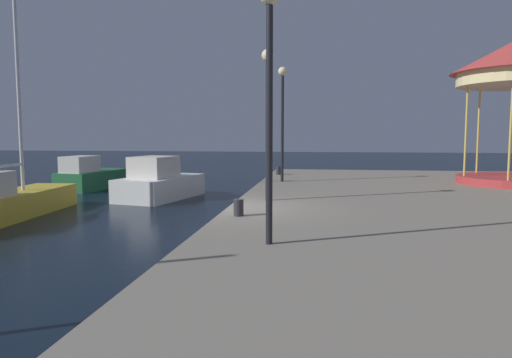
% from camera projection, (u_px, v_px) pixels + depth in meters
% --- Properties ---
extents(ground_plane, '(120.00, 120.00, 0.00)m').
position_uv_depth(ground_plane, '(228.00, 236.00, 12.72)').
color(ground_plane, black).
extents(motorboat_white, '(2.96, 4.55, 1.82)m').
position_uv_depth(motorboat_white, '(159.00, 183.00, 19.93)').
color(motorboat_white, white).
rests_on(motorboat_white, ground).
extents(motorboat_green, '(2.15, 4.19, 1.69)m').
position_uv_depth(motorboat_green, '(90.00, 176.00, 23.46)').
color(motorboat_green, '#236638').
rests_on(motorboat_green, ground).
extents(lamp_post_near_edge, '(0.36, 0.36, 4.49)m').
position_uv_depth(lamp_post_near_edge, '(269.00, 70.00, 8.09)').
color(lamp_post_near_edge, black).
rests_on(lamp_post_near_edge, quay_dock).
extents(lamp_post_mid_promenade, '(0.36, 0.36, 4.38)m').
position_uv_depth(lamp_post_mid_promenade, '(268.00, 98.00, 13.59)').
color(lamp_post_mid_promenade, black).
rests_on(lamp_post_mid_promenade, quay_dock).
extents(lamp_post_far_end, '(0.36, 0.36, 4.63)m').
position_uv_depth(lamp_post_far_end, '(282.00, 105.00, 18.99)').
color(lamp_post_far_end, black).
rests_on(lamp_post_far_end, quay_dock).
extents(bollard_south, '(0.24, 0.24, 0.40)m').
position_uv_depth(bollard_south, '(239.00, 208.00, 11.22)').
color(bollard_south, '#2D2D33').
rests_on(bollard_south, quay_dock).
extents(bollard_center, '(0.24, 0.24, 0.40)m').
position_uv_depth(bollard_center, '(278.00, 170.00, 22.61)').
color(bollard_center, '#2D2D33').
rests_on(bollard_center, quay_dock).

